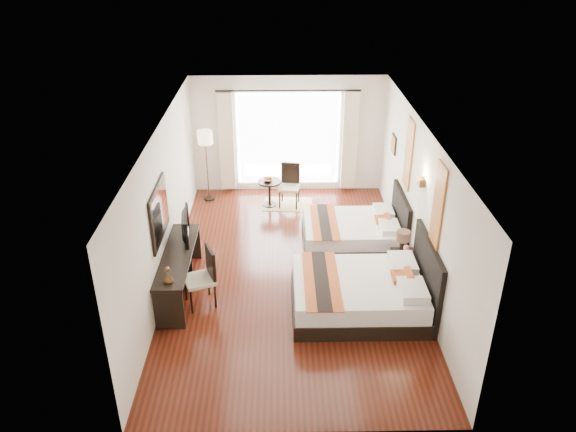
{
  "coord_description": "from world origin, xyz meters",
  "views": [
    {
      "loc": [
        -0.22,
        -8.86,
        5.79
      ],
      "look_at": [
        -0.06,
        0.24,
        1.06
      ],
      "focal_mm": 35.0,
      "sensor_mm": 36.0,
      "label": 1
    }
  ],
  "objects_px": {
    "vase": "(406,254)",
    "floor_lamp": "(205,142)",
    "side_table": "(270,193)",
    "table_lamp": "(403,237)",
    "television": "(182,226)",
    "bed_far": "(355,231)",
    "desk_chair": "(201,288)",
    "bed_near": "(364,293)",
    "window_chair": "(289,193)",
    "console_desk": "(179,272)",
    "nightstand": "(403,266)",
    "fruit_bowl": "(268,180)"
  },
  "relations": [
    {
      "from": "table_lamp",
      "to": "vase",
      "type": "height_order",
      "value": "table_lamp"
    },
    {
      "from": "desk_chair",
      "to": "window_chair",
      "type": "distance_m",
      "value": 4.11
    },
    {
      "from": "side_table",
      "to": "console_desk",
      "type": "bearing_deg",
      "value": -114.54
    },
    {
      "from": "vase",
      "to": "floor_lamp",
      "type": "xyz_separation_m",
      "value": [
        -3.92,
        3.53,
        0.86
      ]
    },
    {
      "from": "vase",
      "to": "side_table",
      "type": "height_order",
      "value": "vase"
    },
    {
      "from": "nightstand",
      "to": "console_desk",
      "type": "bearing_deg",
      "value": -175.25
    },
    {
      "from": "side_table",
      "to": "window_chair",
      "type": "height_order",
      "value": "window_chair"
    },
    {
      "from": "floor_lamp",
      "to": "fruit_bowl",
      "type": "height_order",
      "value": "floor_lamp"
    },
    {
      "from": "bed_near",
      "to": "table_lamp",
      "type": "distance_m",
      "value": 1.44
    },
    {
      "from": "desk_chair",
      "to": "fruit_bowl",
      "type": "bearing_deg",
      "value": -127.79
    },
    {
      "from": "vase",
      "to": "console_desk",
      "type": "bearing_deg",
      "value": -176.94
    },
    {
      "from": "bed_near",
      "to": "nightstand",
      "type": "height_order",
      "value": "bed_near"
    },
    {
      "from": "nightstand",
      "to": "fruit_bowl",
      "type": "distance_m",
      "value": 3.96
    },
    {
      "from": "bed_far",
      "to": "desk_chair",
      "type": "xyz_separation_m",
      "value": [
        -2.87,
        -1.98,
        0.03
      ]
    },
    {
      "from": "nightstand",
      "to": "desk_chair",
      "type": "relative_size",
      "value": 0.5
    },
    {
      "from": "desk_chair",
      "to": "fruit_bowl",
      "type": "relative_size",
      "value": 4.92
    },
    {
      "from": "television",
      "to": "table_lamp",
      "type": "bearing_deg",
      "value": -98.55
    },
    {
      "from": "nightstand",
      "to": "window_chair",
      "type": "relative_size",
      "value": 0.52
    },
    {
      "from": "table_lamp",
      "to": "window_chair",
      "type": "bearing_deg",
      "value": 124.49
    },
    {
      "from": "nightstand",
      "to": "floor_lamp",
      "type": "xyz_separation_m",
      "value": [
        -3.92,
        3.41,
        1.19
      ]
    },
    {
      "from": "bed_far",
      "to": "window_chair",
      "type": "height_order",
      "value": "bed_far"
    },
    {
      "from": "window_chair",
      "to": "vase",
      "type": "bearing_deg",
      "value": 41.85
    },
    {
      "from": "bed_near",
      "to": "floor_lamp",
      "type": "xyz_separation_m",
      "value": [
        -3.07,
        4.35,
        1.11
      ]
    },
    {
      "from": "vase",
      "to": "table_lamp",
      "type": "bearing_deg",
      "value": 93.0
    },
    {
      "from": "nightstand",
      "to": "desk_chair",
      "type": "bearing_deg",
      "value": -168.41
    },
    {
      "from": "television",
      "to": "side_table",
      "type": "distance_m",
      "value": 3.3
    },
    {
      "from": "bed_near",
      "to": "floor_lamp",
      "type": "relative_size",
      "value": 1.33
    },
    {
      "from": "table_lamp",
      "to": "side_table",
      "type": "bearing_deg",
      "value": 130.17
    },
    {
      "from": "table_lamp",
      "to": "window_chair",
      "type": "height_order",
      "value": "window_chair"
    },
    {
      "from": "bed_near",
      "to": "desk_chair",
      "type": "relative_size",
      "value": 2.15
    },
    {
      "from": "desk_chair",
      "to": "side_table",
      "type": "distance_m",
      "value": 3.95
    },
    {
      "from": "bed_far",
      "to": "console_desk",
      "type": "bearing_deg",
      "value": -154.5
    },
    {
      "from": "nightstand",
      "to": "vase",
      "type": "xyz_separation_m",
      "value": [
        -0.0,
        -0.12,
        0.32
      ]
    },
    {
      "from": "nightstand",
      "to": "vase",
      "type": "distance_m",
      "value": 0.34
    },
    {
      "from": "bed_far",
      "to": "vase",
      "type": "xyz_separation_m",
      "value": [
        0.72,
        -1.36,
        0.28
      ]
    },
    {
      "from": "desk_chair",
      "to": "vase",
      "type": "bearing_deg",
      "value": 167.94
    },
    {
      "from": "desk_chair",
      "to": "window_chair",
      "type": "height_order",
      "value": "desk_chair"
    },
    {
      "from": "table_lamp",
      "to": "vase",
      "type": "bearing_deg",
      "value": -87.0
    },
    {
      "from": "table_lamp",
      "to": "floor_lamp",
      "type": "relative_size",
      "value": 0.23
    },
    {
      "from": "floor_lamp",
      "to": "window_chair",
      "type": "xyz_separation_m",
      "value": [
        1.9,
        -0.35,
        -1.13
      ]
    },
    {
      "from": "vase",
      "to": "desk_chair",
      "type": "distance_m",
      "value": 3.65
    },
    {
      "from": "bed_near",
      "to": "floor_lamp",
      "type": "bearing_deg",
      "value": 125.17
    },
    {
      "from": "console_desk",
      "to": "side_table",
      "type": "distance_m",
      "value": 3.72
    },
    {
      "from": "desk_chair",
      "to": "television",
      "type": "bearing_deg",
      "value": -88.52
    },
    {
      "from": "vase",
      "to": "window_chair",
      "type": "distance_m",
      "value": 3.77
    },
    {
      "from": "bed_near",
      "to": "window_chair",
      "type": "height_order",
      "value": "bed_near"
    },
    {
      "from": "console_desk",
      "to": "side_table",
      "type": "bearing_deg",
      "value": 65.46
    },
    {
      "from": "bed_near",
      "to": "television",
      "type": "height_order",
      "value": "bed_near"
    },
    {
      "from": "bed_far",
      "to": "floor_lamp",
      "type": "relative_size",
      "value": 1.17
    },
    {
      "from": "table_lamp",
      "to": "television",
      "type": "relative_size",
      "value": 0.45
    }
  ]
}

